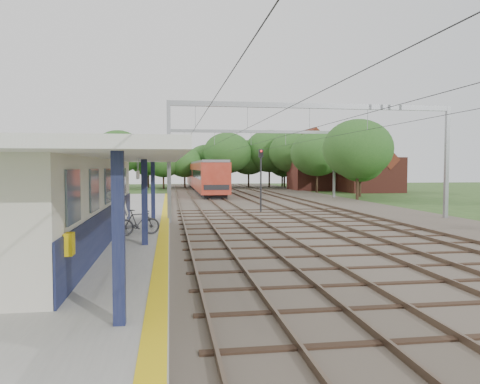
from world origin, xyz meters
TOP-DOWN VIEW (x-y plane):
  - ground at (0.00, 0.00)m, footprint 160.00×160.00m
  - ballast_bed at (4.00, 30.00)m, footprint 18.00×90.00m
  - platform at (-7.50, 14.00)m, footprint 5.00×52.00m
  - yellow_stripe at (-5.25, 14.00)m, footprint 0.45×52.00m
  - station_building at (-8.88, 7.00)m, footprint 3.41×18.00m
  - canopy at (-7.77, 6.00)m, footprint 6.40×20.00m
  - rail_tracks at (1.50, 30.00)m, footprint 11.80×88.00m
  - catenary_system at (3.39, 25.28)m, footprint 17.22×88.00m
  - tree_band at (3.84, 57.12)m, footprint 31.72×30.88m
  - house_near at (21.00, 46.00)m, footprint 7.00×6.12m
  - house_far at (16.00, 52.00)m, footprint 8.00×6.12m
  - person at (-7.04, 8.52)m, footprint 0.80×0.66m
  - bicycle at (-6.29, 8.53)m, footprint 1.91×1.10m
  - train at (-0.50, 51.55)m, footprint 2.96×36.80m
  - signal_post at (1.35, 20.39)m, footprint 0.31×0.27m

SIDE VIEW (x-z plane):
  - ground at x=0.00m, z-range 0.00..0.00m
  - ballast_bed at x=4.00m, z-range 0.00..0.10m
  - platform at x=-7.50m, z-range 0.00..0.35m
  - rail_tracks at x=1.50m, z-range 0.10..0.25m
  - yellow_stripe at x=-5.25m, z-range 0.35..0.36m
  - bicycle at x=-6.29m, z-range 0.35..1.46m
  - person at x=-7.04m, z-range 0.35..2.24m
  - station_building at x=-8.88m, z-range 0.34..3.74m
  - train at x=-0.50m, z-range 0.22..4.10m
  - signal_post at x=1.35m, z-range 0.62..5.12m
  - house_near at x=21.00m, z-range -0.96..6.93m
  - house_far at x=16.00m, z-range -1.09..7.56m
  - canopy at x=-7.77m, z-range 1.92..5.36m
  - tree_band at x=3.84m, z-range 0.51..9.33m
  - catenary_system at x=3.39m, z-range 2.01..9.01m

